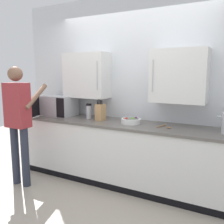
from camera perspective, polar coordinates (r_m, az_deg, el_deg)
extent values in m
plane|color=#9E9384|center=(3.12, -5.22, -21.89)|extent=(9.81, 9.81, 0.00)
cube|color=silver|center=(3.81, 5.11, 5.62)|extent=(4.02, 0.10, 2.76)
cube|color=white|center=(3.97, -5.89, 8.43)|extent=(0.72, 0.32, 0.70)
cylinder|color=#B7BABF|center=(3.66, -3.49, 8.41)|extent=(0.01, 0.01, 0.42)
cube|color=white|center=(3.37, 15.27, 8.06)|extent=(0.72, 0.32, 0.70)
cylinder|color=#B7BABF|center=(3.29, 9.39, 8.24)|extent=(0.01, 0.01, 0.42)
cube|color=white|center=(3.65, 2.49, -9.70)|extent=(3.41, 0.65, 0.87)
cube|color=#605B56|center=(3.53, 2.54, -2.76)|extent=(3.45, 0.69, 0.03)
cube|color=black|center=(3.54, 0.20, -17.06)|extent=(3.41, 0.04, 0.09)
cube|color=#B7BABF|center=(4.19, -12.16, 1.47)|extent=(0.53, 0.39, 0.33)
cube|color=beige|center=(4.23, -13.01, 1.51)|extent=(0.34, 0.33, 0.26)
cube|color=black|center=(3.92, -11.94, 0.95)|extent=(0.15, 0.01, 0.30)
cube|color=black|center=(4.06, -17.86, 1.00)|extent=(0.13, 0.37, 0.30)
cube|color=tan|center=(3.69, -2.69, -0.04)|extent=(0.11, 0.15, 0.24)
cylinder|color=black|center=(3.67, -3.40, 2.27)|extent=(0.02, 0.02, 0.06)
cylinder|color=black|center=(3.66, -3.06, 2.37)|extent=(0.02, 0.02, 0.07)
cylinder|color=black|center=(3.64, -2.71, 2.29)|extent=(0.02, 0.02, 0.07)
cylinder|color=black|center=(3.63, -2.37, 2.23)|extent=(0.02, 0.02, 0.06)
cylinder|color=white|center=(3.46, 4.44, -2.13)|extent=(0.27, 0.27, 0.07)
cylinder|color=slate|center=(3.46, 4.45, -1.88)|extent=(0.22, 0.22, 0.04)
sphere|color=#5B9333|center=(3.44, 4.57, -1.65)|extent=(0.04, 0.04, 0.04)
sphere|color=#5B9333|center=(3.44, 5.00, -1.63)|extent=(0.05, 0.05, 0.05)
sphere|color=#511E5B|center=(3.48, 5.53, -1.52)|extent=(0.05, 0.05, 0.05)
sphere|color=red|center=(3.44, 3.30, -1.65)|extent=(0.05, 0.05, 0.05)
cylinder|color=#A37547|center=(3.32, 11.34, -3.20)|extent=(0.08, 0.17, 0.01)
ellipsoid|color=#A37547|center=(3.25, 13.02, -3.51)|extent=(0.08, 0.06, 0.02)
cylinder|color=#B7BABF|center=(3.17, 23.68, -0.96)|extent=(0.05, 0.02, 0.02)
cylinder|color=#B7BABF|center=(3.83, -5.40, -0.02)|extent=(0.08, 0.08, 0.20)
cylinder|color=black|center=(3.81, -5.43, 1.72)|extent=(0.09, 0.09, 0.03)
cylinder|color=#282D3D|center=(3.88, -21.50, -9.26)|extent=(0.11, 0.11, 0.85)
cylinder|color=#282D3D|center=(3.74, -19.48, -9.85)|extent=(0.11, 0.11, 0.85)
cube|color=maroon|center=(3.65, -21.15, 1.48)|extent=(0.34, 0.20, 0.62)
sphere|color=brown|center=(3.62, -21.54, 8.23)|extent=(0.20, 0.20, 0.20)
cylinder|color=brown|center=(3.71, -17.23, 3.49)|extent=(0.17, 0.53, 0.34)
cylinder|color=maroon|center=(3.81, -23.08, 0.90)|extent=(0.07, 0.07, 0.53)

